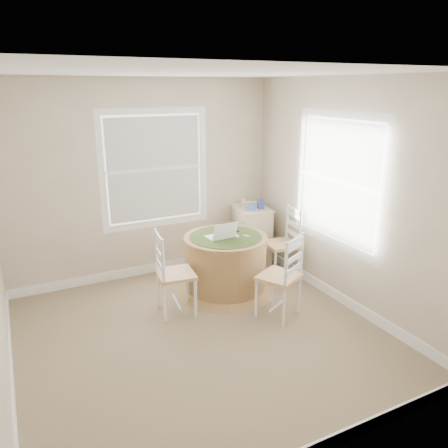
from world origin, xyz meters
TOP-DOWN VIEW (x-y plane):
  - room at (0.17, 0.16)m, footprint 3.64×3.64m
  - round_table at (0.70, 0.81)m, footprint 1.21×1.21m
  - chair_left at (-0.05, 0.58)m, footprint 0.45×0.47m
  - chair_near at (0.95, 0.00)m, footprint 0.56×0.55m
  - chair_right at (1.56, 0.86)m, footprint 0.45×0.47m
  - laptop at (0.63, 0.79)m, footprint 0.34×0.30m
  - mouse at (0.81, 0.75)m, footprint 0.07×0.10m
  - phone at (0.93, 0.70)m, footprint 0.06×0.10m
  - keys at (0.89, 0.90)m, footprint 0.07×0.06m
  - corner_chest at (1.47, 1.52)m, footprint 0.54×0.68m
  - tissue_box at (1.38, 1.38)m, footprint 0.14×0.14m
  - box_yellow at (1.52, 1.59)m, footprint 0.16×0.12m
  - box_blue at (1.57, 1.40)m, footprint 0.09×0.09m
  - cup_cream at (1.43, 1.70)m, footprint 0.07×0.07m

SIDE VIEW (x-z plane):
  - round_table at x=0.70m, z-range 0.03..0.77m
  - corner_chest at x=1.47m, z-range 0.00..0.83m
  - chair_left at x=-0.05m, z-range 0.00..0.95m
  - chair_near at x=0.95m, z-range 0.00..0.95m
  - chair_right at x=1.56m, z-range 0.00..0.95m
  - phone at x=0.93m, z-range 0.72..0.74m
  - keys at x=0.89m, z-range 0.72..0.75m
  - mouse at x=0.81m, z-range 0.72..0.76m
  - laptop at x=0.63m, z-range 0.65..0.87m
  - box_yellow at x=1.52m, z-range 0.83..0.89m
  - cup_cream at x=1.43m, z-range 0.83..0.92m
  - tissue_box at x=1.38m, z-range 0.83..0.93m
  - box_blue at x=1.57m, z-range 0.83..0.95m
  - room at x=0.17m, z-range -0.02..2.62m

